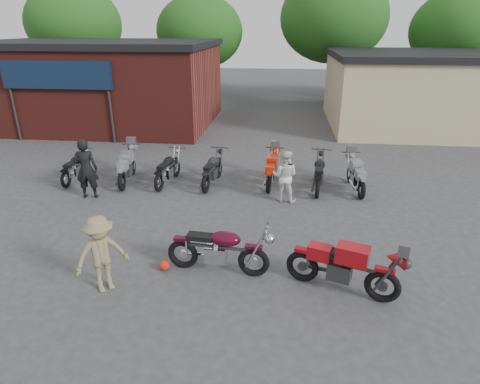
# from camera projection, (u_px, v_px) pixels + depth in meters

# --- Properties ---
(ground) EXTENTS (90.00, 90.00, 0.00)m
(ground) POSITION_uv_depth(u_px,v_px,m) (233.00, 275.00, 8.67)
(ground) COLOR #38383B
(brick_building) EXTENTS (12.00, 8.00, 4.00)m
(brick_building) POSITION_uv_depth(u_px,v_px,m) (99.00, 85.00, 21.64)
(brick_building) COLOR maroon
(brick_building) RESTS_ON ground
(stucco_building) EXTENTS (10.00, 8.00, 3.50)m
(stucco_building) POSITION_uv_depth(u_px,v_px,m) (429.00, 93.00, 20.92)
(stucco_building) COLOR tan
(stucco_building) RESTS_ON ground
(tree_0) EXTENTS (6.56, 6.56, 8.20)m
(tree_0) POSITION_uv_depth(u_px,v_px,m) (76.00, 39.00, 28.67)
(tree_0) COLOR #134312
(tree_0) RESTS_ON ground
(tree_1) EXTENTS (5.92, 5.92, 7.40)m
(tree_1) POSITION_uv_depth(u_px,v_px,m) (200.00, 45.00, 27.93)
(tree_1) COLOR #134312
(tree_1) RESTS_ON ground
(tree_2) EXTENTS (7.04, 7.04, 8.80)m
(tree_2) POSITION_uv_depth(u_px,v_px,m) (332.00, 35.00, 26.77)
(tree_2) COLOR #134312
(tree_2) RESTS_ON ground
(tree_3) EXTENTS (6.08, 6.08, 7.60)m
(tree_3) POSITION_uv_depth(u_px,v_px,m) (456.00, 45.00, 26.21)
(tree_3) COLOR #134312
(tree_3) RESTS_ON ground
(vintage_motorcycle) EXTENTS (2.24, 0.93, 1.26)m
(vintage_motorcycle) POSITION_uv_depth(u_px,v_px,m) (219.00, 247.00, 8.55)
(vintage_motorcycle) COLOR #46081A
(vintage_motorcycle) RESTS_ON ground
(sportbike) EXTENTS (2.33, 1.43, 1.28)m
(sportbike) POSITION_uv_depth(u_px,v_px,m) (345.00, 264.00, 7.90)
(sportbike) COLOR #AE0E16
(sportbike) RESTS_ON ground
(helmet) EXTENTS (0.33, 0.33, 0.23)m
(helmet) POSITION_uv_depth(u_px,v_px,m) (164.00, 265.00, 8.82)
(helmet) COLOR red
(helmet) RESTS_ON ground
(person_dark) EXTENTS (0.76, 0.57, 1.88)m
(person_dark) POSITION_uv_depth(u_px,v_px,m) (86.00, 169.00, 12.25)
(person_dark) COLOR black
(person_dark) RESTS_ON ground
(person_light) EXTENTS (0.88, 0.75, 1.60)m
(person_light) POSITION_uv_depth(u_px,v_px,m) (285.00, 176.00, 12.06)
(person_light) COLOR silver
(person_light) RESTS_ON ground
(person_tan) EXTENTS (1.20, 1.16, 1.64)m
(person_tan) POSITION_uv_depth(u_px,v_px,m) (101.00, 254.00, 7.91)
(person_tan) COLOR #847951
(person_tan) RESTS_ON ground
(row_bike_0) EXTENTS (0.64, 1.82, 1.05)m
(row_bike_0) POSITION_uv_depth(u_px,v_px,m) (75.00, 166.00, 13.80)
(row_bike_0) COLOR black
(row_bike_0) RESTS_ON ground
(row_bike_1) EXTENTS (0.98, 2.19, 1.22)m
(row_bike_1) POSITION_uv_depth(u_px,v_px,m) (127.00, 165.00, 13.61)
(row_bike_1) COLOR gray
(row_bike_1) RESTS_ON ground
(row_bike_2) EXTENTS (0.90, 2.03, 1.14)m
(row_bike_2) POSITION_uv_depth(u_px,v_px,m) (168.00, 167.00, 13.51)
(row_bike_2) COLOR black
(row_bike_2) RESTS_ON ground
(row_bike_3) EXTENTS (0.91, 2.09, 1.17)m
(row_bike_3) POSITION_uv_depth(u_px,v_px,m) (213.00, 168.00, 13.39)
(row_bike_3) COLOR black
(row_bike_3) RESTS_ON ground
(row_bike_4) EXTENTS (0.82, 2.06, 1.17)m
(row_bike_4) POSITION_uv_depth(u_px,v_px,m) (272.00, 168.00, 13.38)
(row_bike_4) COLOR red
(row_bike_4) RESTS_ON ground
(row_bike_5) EXTENTS (0.91, 2.15, 1.21)m
(row_bike_5) POSITION_uv_depth(u_px,v_px,m) (319.00, 171.00, 13.03)
(row_bike_5) COLOR black
(row_bike_5) RESTS_ON ground
(row_bike_6) EXTENTS (0.82, 2.03, 1.15)m
(row_bike_6) POSITION_uv_depth(u_px,v_px,m) (356.00, 173.00, 12.95)
(row_bike_6) COLOR gray
(row_bike_6) RESTS_ON ground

